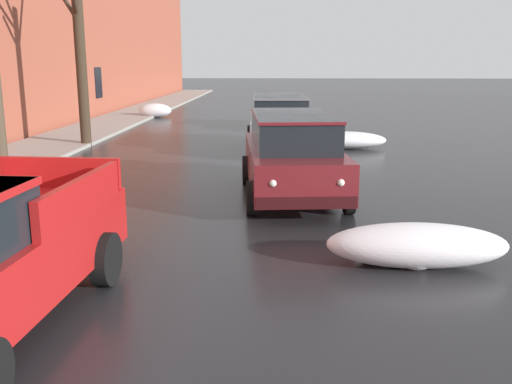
% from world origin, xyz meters
% --- Properties ---
extents(left_sidewalk_slab, '(2.80, 80.00, 0.12)m').
position_xyz_m(left_sidewalk_slab, '(-6.20, 18.00, 0.06)').
color(left_sidewalk_slab, gray).
rests_on(left_sidewalk_slab, ground).
extents(snow_bank_along_left_kerb, '(2.63, 0.93, 0.64)m').
position_xyz_m(snow_bank_along_left_kerb, '(3.73, 9.00, 0.31)').
color(snow_bank_along_left_kerb, white).
rests_on(snow_bank_along_left_kerb, ground).
extents(snow_bank_near_corner_right, '(2.81, 1.09, 0.58)m').
position_xyz_m(snow_bank_near_corner_right, '(4.01, 20.49, 0.29)').
color(snow_bank_near_corner_right, white).
rests_on(snow_bank_near_corner_right, ground).
extents(snow_bank_along_right_kerb, '(1.72, 0.90, 0.73)m').
position_xyz_m(snow_bank_along_right_kerb, '(-4.79, 31.13, 0.35)').
color(snow_bank_along_right_kerb, white).
rests_on(snow_bank_along_right_kerb, ground).
extents(bare_tree_far_down_block, '(1.70, 2.67, 6.74)m').
position_xyz_m(bare_tree_far_down_block, '(-5.06, 20.66, 3.32)').
color(bare_tree_far_down_block, '#382B1E').
rests_on(bare_tree_far_down_block, ground).
extents(suv_maroon_parked_kerbside_close, '(2.40, 4.93, 1.82)m').
position_xyz_m(suv_maroon_parked_kerbside_close, '(2.08, 13.29, 0.99)').
color(suv_maroon_parked_kerbside_close, maroon).
rests_on(suv_maroon_parked_kerbside_close, ground).
extents(suv_grey_parked_kerbside_mid, '(2.30, 4.88, 1.82)m').
position_xyz_m(suv_grey_parked_kerbside_mid, '(1.79, 19.99, 0.99)').
color(suv_grey_parked_kerbside_mid, slate).
rests_on(suv_grey_parked_kerbside_mid, ground).
extents(sedan_silver_parked_far_down_block, '(2.15, 4.03, 1.42)m').
position_xyz_m(sedan_silver_parked_far_down_block, '(1.84, 26.78, 0.75)').
color(sedan_silver_parked_far_down_block, '#B7B7BC').
rests_on(sedan_silver_parked_far_down_block, ground).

